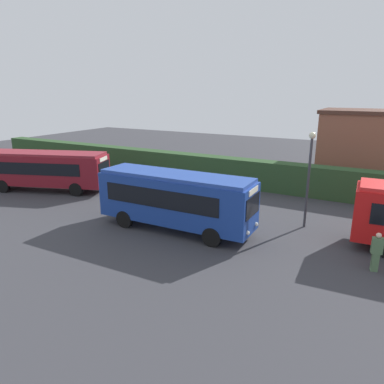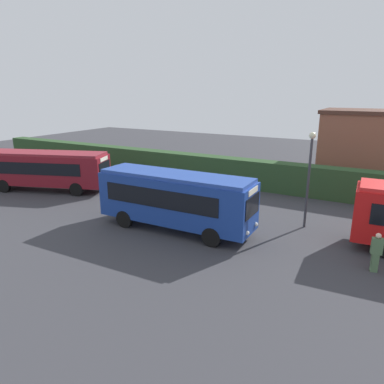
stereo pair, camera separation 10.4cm
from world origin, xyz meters
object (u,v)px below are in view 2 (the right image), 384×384
object	(u,v)px
bus_blue	(175,198)
lamppost	(309,169)
person_left	(376,251)
bus_maroon	(46,168)

from	to	relation	value
bus_blue	lamppost	bearing A→B (deg)	31.36
person_left	lamppost	world-z (taller)	lamppost
bus_maroon	bus_blue	size ratio (longest dim) A/B	1.09
person_left	bus_maroon	bearing A→B (deg)	72.40
lamppost	bus_blue	bearing A→B (deg)	-147.76
bus_maroon	lamppost	xyz separation A→B (m)	(19.25, 1.83, 1.64)
bus_maroon	bus_blue	bearing A→B (deg)	-29.06
bus_maroon	bus_blue	distance (m)	13.20
bus_blue	person_left	distance (m)	10.02
bus_maroon	person_left	size ratio (longest dim) A/B	5.56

